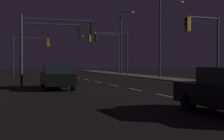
# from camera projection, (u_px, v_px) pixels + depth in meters

# --- Properties ---
(ground_plane) EXTENTS (112.00, 112.00, 0.00)m
(ground_plane) POSITION_uv_depth(u_px,v_px,m) (132.00, 89.00, 20.80)
(ground_plane) COLOR black
(ground_plane) RESTS_ON ground
(lane_markings_center) EXTENTS (0.14, 50.00, 0.01)m
(lane_markings_center) POSITION_uv_depth(u_px,v_px,m) (114.00, 85.00, 24.10)
(lane_markings_center) COLOR silver
(lane_markings_center) RESTS_ON ground
(lane_edge_line) EXTENTS (0.14, 53.00, 0.01)m
(lane_edge_line) POSITION_uv_depth(u_px,v_px,m) (173.00, 82.00, 27.45)
(lane_edge_line) COLOR gold
(lane_edge_line) RESTS_ON ground
(car_oncoming) EXTENTS (2.07, 4.50, 1.57)m
(car_oncoming) POSITION_uv_depth(u_px,v_px,m) (57.00, 76.00, 20.75)
(car_oncoming) COLOR black
(car_oncoming) RESTS_ON ground
(traffic_light_near_left) EXTENTS (4.40, 0.78, 5.36)m
(traffic_light_near_left) POSITION_uv_depth(u_px,v_px,m) (106.00, 45.00, 41.64)
(traffic_light_near_left) COLOR #38383D
(traffic_light_near_left) RESTS_ON sidewalk_right
(traffic_light_far_center) EXTENTS (4.32, 0.34, 4.80)m
(traffic_light_far_center) POSITION_uv_depth(u_px,v_px,m) (30.00, 47.00, 37.99)
(traffic_light_far_center) COLOR #2D3033
(traffic_light_far_center) RESTS_ON ground
(traffic_light_overhead_east) EXTENTS (2.91, 0.48, 4.87)m
(traffic_light_overhead_east) POSITION_uv_depth(u_px,v_px,m) (204.00, 36.00, 22.12)
(traffic_light_overhead_east) COLOR #38383D
(traffic_light_overhead_east) RESTS_ON sidewalk_right
(traffic_light_far_left) EXTENTS (5.30, 0.34, 4.92)m
(traffic_light_far_left) POSITION_uv_depth(u_px,v_px,m) (57.00, 36.00, 22.64)
(traffic_light_far_left) COLOR #4C4C51
(traffic_light_far_left) RESTS_ON ground
(traffic_light_near_right) EXTENTS (4.26, 0.64, 5.21)m
(traffic_light_near_right) POSITION_uv_depth(u_px,v_px,m) (113.00, 44.00, 37.98)
(traffic_light_near_right) COLOR #2D3033
(traffic_light_near_right) RESTS_ON sidewalk_right
(traffic_light_mid_right) EXTENTS (4.83, 0.34, 4.87)m
(traffic_light_mid_right) POSITION_uv_depth(u_px,v_px,m) (50.00, 39.00, 24.84)
(traffic_light_mid_right) COLOR #38383D
(traffic_light_mid_right) RESTS_ON ground
(street_lamp_corner) EXTENTS (2.40, 1.07, 7.92)m
(street_lamp_corner) POSITION_uv_depth(u_px,v_px,m) (164.00, 31.00, 33.13)
(street_lamp_corner) COLOR #2D3033
(street_lamp_corner) RESTS_ON sidewalk_right
(street_lamp_far_end) EXTENTS (1.69, 1.08, 8.34)m
(street_lamp_far_end) POSITION_uv_depth(u_px,v_px,m) (123.00, 37.00, 42.74)
(street_lamp_far_end) COLOR #2D3033
(street_lamp_far_end) RESTS_ON sidewalk_right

